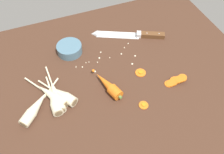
{
  "coord_description": "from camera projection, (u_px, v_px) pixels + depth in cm",
  "views": [
    {
      "loc": [
        -22.44,
        -59.34,
        78.04
      ],
      "look_at": [
        0.0,
        -2.0,
        1.5
      ],
      "focal_mm": 39.18,
      "sensor_mm": 36.0,
      "label": 1
    }
  ],
  "objects": [
    {
      "name": "prep_bowl",
      "position": [
        69.0,
        49.0,
        1.07
      ],
      "size": [
        11.0,
        11.0,
        4.0
      ],
      "color": "slate",
      "rests_on": "ground_plane"
    },
    {
      "name": "chefs_knife",
      "position": [
        126.0,
        35.0,
        1.15
      ],
      "size": [
        32.75,
        18.05,
        4.18
      ],
      "color": "silver",
      "rests_on": "ground_plane"
    },
    {
      "name": "parsnip_back",
      "position": [
        62.0,
        95.0,
        0.92
      ],
      "size": [
        12.47,
        17.17,
        4.0
      ],
      "color": "beige",
      "rests_on": "ground_plane"
    },
    {
      "name": "carrot_slice_stray_mid",
      "position": [
        141.0,
        72.0,
        1.01
      ],
      "size": [
        4.36,
        4.36,
        0.7
      ],
      "color": "orange",
      "rests_on": "ground_plane"
    },
    {
      "name": "carrot_slice_stack",
      "position": [
        175.0,
        81.0,
        0.98
      ],
      "size": [
        9.18,
        3.98,
        2.92
      ],
      "color": "orange",
      "rests_on": "ground_plane"
    },
    {
      "name": "mince_crumbs",
      "position": [
        111.0,
        59.0,
        1.06
      ],
      "size": [
        27.01,
        13.02,
        0.9
      ],
      "color": "beige",
      "rests_on": "ground_plane"
    },
    {
      "name": "parsnip_front",
      "position": [
        54.0,
        100.0,
        0.91
      ],
      "size": [
        4.36,
        19.17,
        4.0
      ],
      "color": "beige",
      "rests_on": "ground_plane"
    },
    {
      "name": "carrot_slice_stray_near",
      "position": [
        144.0,
        105.0,
        0.91
      ],
      "size": [
        3.6,
        3.6,
        0.7
      ],
      "color": "orange",
      "rests_on": "ground_plane"
    },
    {
      "name": "parsnip_mid_right",
      "position": [
        52.0,
        95.0,
        0.92
      ],
      "size": [
        14.04,
        20.17,
        4.0
      ],
      "color": "beige",
      "rests_on": "ground_plane"
    },
    {
      "name": "parsnip_mid_left",
      "position": [
        56.0,
        95.0,
        0.92
      ],
      "size": [
        4.43,
        24.02,
        4.0
      ],
      "color": "beige",
      "rests_on": "ground_plane"
    },
    {
      "name": "whole_carrot",
      "position": [
        108.0,
        86.0,
        0.95
      ],
      "size": [
        8.32,
        17.32,
        4.2
      ],
      "color": "orange",
      "rests_on": "ground_plane"
    },
    {
      "name": "ground_plane",
      "position": [
        110.0,
        79.0,
        1.02
      ],
      "size": [
        120.0,
        90.0,
        4.0
      ],
      "primitive_type": "cube",
      "color": "#42281C"
    },
    {
      "name": "parsnip_outer",
      "position": [
        35.0,
        108.0,
        0.89
      ],
      "size": [
        17.72,
        18.08,
        4.0
      ],
      "color": "beige",
      "rests_on": "ground_plane"
    }
  ]
}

